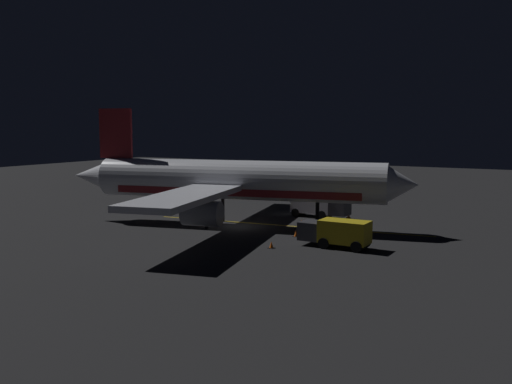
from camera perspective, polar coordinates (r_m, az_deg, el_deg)
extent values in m
cube|color=black|center=(55.25, -1.81, -3.59)|extent=(180.00, 180.00, 0.20)
cube|color=gold|center=(55.56, 3.10, -3.43)|extent=(3.20, 28.16, 0.01)
cylinder|color=silver|center=(54.60, -1.83, 1.24)|extent=(10.03, 28.60, 3.81)
cube|color=maroon|center=(54.71, -1.83, 0.15)|extent=(8.90, 24.39, 0.69)
cone|color=silver|center=(51.90, 14.51, 0.74)|extent=(4.32, 3.80, 3.74)
cone|color=silver|center=(61.48, -16.10, 1.60)|extent=(4.36, 5.22, 3.43)
cube|color=maroon|center=(59.84, -14.03, 5.79)|extent=(1.15, 3.59, 5.07)
cube|color=silver|center=(64.24, -0.34, 1.56)|extent=(16.16, 8.11, 0.50)
cylinder|color=slate|center=(63.31, 0.50, 0.21)|extent=(2.76, 3.59, 2.10)
cube|color=silver|center=(46.21, -7.26, -0.52)|extent=(16.16, 8.11, 0.50)
cylinder|color=slate|center=(46.65, -5.50, -2.17)|extent=(2.76, 3.59, 2.10)
cylinder|color=black|center=(53.11, 6.23, -2.48)|extent=(0.43, 0.43, 2.67)
cylinder|color=black|center=(57.93, -3.39, -1.68)|extent=(0.43, 0.43, 2.67)
cylinder|color=black|center=(53.70, -5.04, -2.36)|extent=(0.43, 0.43, 2.67)
cube|color=gold|center=(45.67, 8.97, -4.00)|extent=(2.15, 3.95, 1.81)
cube|color=#38383D|center=(46.78, 5.69, -3.89)|extent=(2.02, 1.83, 1.50)
cylinder|color=black|center=(46.35, 7.36, -4.96)|extent=(2.32, 0.93, 0.90)
cylinder|color=black|center=(45.39, 10.57, -5.27)|extent=(2.32, 0.93, 0.90)
cube|color=silver|center=(61.06, 5.80, -1.20)|extent=(2.37, 4.64, 1.93)
cube|color=#38383D|center=(59.74, 8.50, -1.62)|extent=(2.10, 1.92, 1.50)
cylinder|color=black|center=(60.51, 7.12, -2.21)|extent=(2.36, 1.04, 0.90)
cylinder|color=black|center=(61.92, 4.48, -1.97)|extent=(2.36, 1.04, 0.90)
cylinder|color=black|center=(52.22, 9.33, -3.70)|extent=(0.32, 0.32, 0.85)
cylinder|color=orange|center=(52.09, 9.35, -2.89)|extent=(0.40, 0.40, 0.65)
sphere|color=tan|center=(52.02, 9.36, -2.40)|extent=(0.24, 0.24, 0.24)
cone|color=#EA590F|center=(50.18, 4.06, -4.23)|extent=(0.36, 0.36, 0.55)
cube|color=black|center=(50.23, 4.06, -4.52)|extent=(0.50, 0.50, 0.03)
cone|color=#EA590F|center=(56.03, 4.64, -3.08)|extent=(0.36, 0.36, 0.55)
cube|color=black|center=(56.07, 4.64, -3.34)|extent=(0.50, 0.50, 0.03)
cone|color=#EA590F|center=(45.42, 1.57, -5.37)|extent=(0.36, 0.36, 0.55)
cube|color=black|center=(45.48, 1.57, -5.69)|extent=(0.50, 0.50, 0.03)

